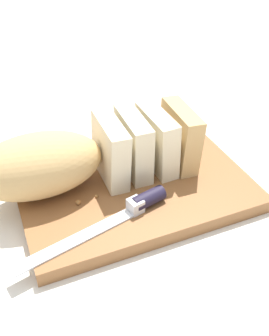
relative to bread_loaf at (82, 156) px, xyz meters
name	(u,v)px	position (x,y,z in m)	size (l,w,h in m)	color
ground_plane	(135,194)	(0.07, -0.03, -0.07)	(3.00, 3.00, 0.00)	silver
cutting_board	(135,188)	(0.07, -0.03, -0.06)	(0.37, 0.24, 0.02)	brown
bread_loaf	(82,156)	(0.00, 0.00, 0.00)	(0.35, 0.11, 0.10)	tan
bread_knife	(132,208)	(0.04, -0.10, -0.04)	(0.24, 0.08, 0.02)	silver
crumb_near_knife	(97,196)	(0.01, -0.05, -0.05)	(0.01, 0.01, 0.01)	#996633
crumb_near_loaf	(78,202)	(-0.02, -0.05, -0.05)	(0.01, 0.01, 0.01)	#996633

